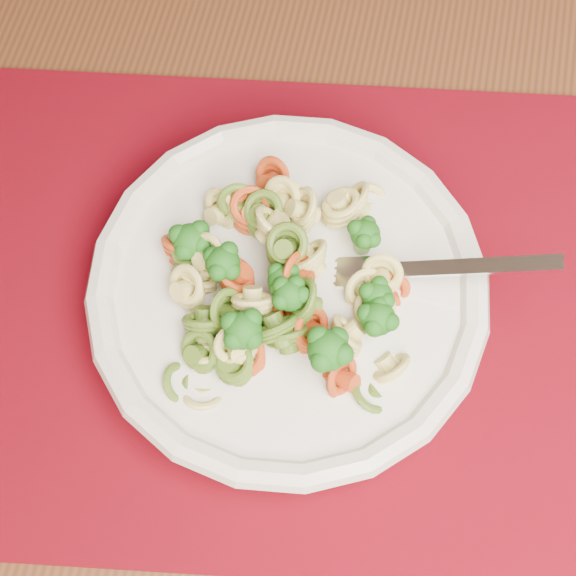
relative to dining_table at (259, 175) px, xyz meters
The scene contains 5 objects.
dining_table is the anchor object (origin of this frame).
placemat 0.19m from the dining_table, 49.87° to the right, with size 0.50×0.39×0.00m, color #640411.
pasta_bowl 0.22m from the dining_table, 49.39° to the right, with size 0.28×0.28×0.05m.
pasta_broccoli_heap 0.23m from the dining_table, 49.39° to the right, with size 0.23×0.23×0.06m, color #E8D272, non-canonical shape.
fork 0.23m from the dining_table, 34.24° to the right, with size 0.19×0.02×0.01m, color silver, non-canonical shape.
Camera 1 is at (-0.57, 0.43, 1.24)m, focal length 50.00 mm.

